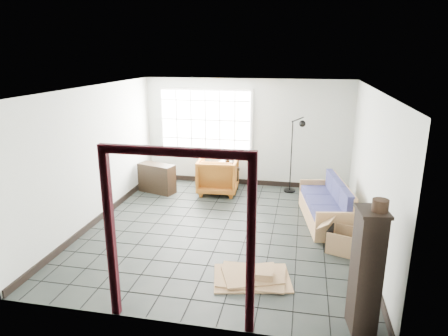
% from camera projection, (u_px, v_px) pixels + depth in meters
% --- Properties ---
extents(ground, '(5.50, 5.50, 0.00)m').
position_uv_depth(ground, '(224.00, 229.00, 7.46)').
color(ground, black).
rests_on(ground, ground).
extents(room_shell, '(5.02, 5.52, 2.61)m').
position_uv_depth(room_shell, '(224.00, 141.00, 7.02)').
color(room_shell, beige).
rests_on(room_shell, ground).
extents(window_panel, '(2.32, 0.08, 1.52)m').
position_uv_depth(window_panel, '(206.00, 120.00, 9.75)').
color(window_panel, silver).
rests_on(window_panel, ground).
extents(doorway_trim, '(1.80, 0.08, 2.20)m').
position_uv_depth(doorway_trim, '(177.00, 217.00, 4.54)').
color(doorway_trim, '#350C12').
rests_on(doorway_trim, ground).
extents(futon_sofa, '(1.00, 1.95, 0.83)m').
position_uv_depth(futon_sofa, '(328.00, 207.00, 7.74)').
color(futon_sofa, '#A17D48').
rests_on(futon_sofa, ground).
extents(armchair, '(0.95, 0.89, 0.92)m').
position_uv_depth(armchair, '(218.00, 174.00, 9.31)').
color(armchair, '#935215').
rests_on(armchair, ground).
extents(side_table, '(0.63, 0.63, 0.55)m').
position_uv_depth(side_table, '(228.00, 170.00, 9.67)').
color(side_table, black).
rests_on(side_table, ground).
extents(table_lamp, '(0.29, 0.29, 0.43)m').
position_uv_depth(table_lamp, '(227.00, 155.00, 9.49)').
color(table_lamp, black).
rests_on(table_lamp, side_table).
extents(projector, '(0.35, 0.31, 0.10)m').
position_uv_depth(projector, '(225.00, 164.00, 9.64)').
color(projector, silver).
rests_on(projector, side_table).
extents(floor_lamp, '(0.48, 0.45, 1.81)m').
position_uv_depth(floor_lamp, '(296.00, 153.00, 9.14)').
color(floor_lamp, black).
rests_on(floor_lamp, ground).
extents(console_shelf, '(0.93, 0.58, 0.68)m').
position_uv_depth(console_shelf, '(157.00, 178.00, 9.38)').
color(console_shelf, black).
rests_on(console_shelf, ground).
extents(tall_shelf, '(0.37, 0.45, 1.53)m').
position_uv_depth(tall_shelf, '(366.00, 270.00, 4.58)').
color(tall_shelf, black).
rests_on(tall_shelf, ground).
extents(pot, '(0.23, 0.23, 0.13)m').
position_uv_depth(pot, '(380.00, 205.00, 4.31)').
color(pot, black).
rests_on(pot, tall_shelf).
extents(open_box, '(1.01, 0.72, 0.52)m').
position_uv_depth(open_box, '(346.00, 241.00, 6.58)').
color(open_box, olive).
rests_on(open_box, ground).
extents(cardboard_pile, '(1.24, 0.99, 0.16)m').
position_uv_depth(cardboard_pile, '(253.00, 276.00, 5.82)').
color(cardboard_pile, olive).
rests_on(cardboard_pile, ground).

